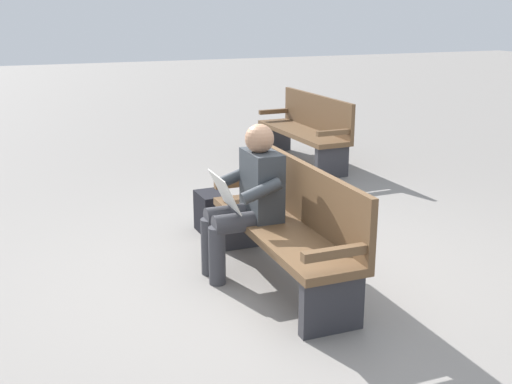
{
  "coord_description": "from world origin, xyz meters",
  "views": [
    {
      "loc": [
        -4.0,
        1.78,
        2.02
      ],
      "look_at": [
        0.14,
        0.15,
        0.7
      ],
      "focal_mm": 44.17,
      "sensor_mm": 36.0,
      "label": 1
    }
  ],
  "objects_px": {
    "bench_near": "(290,225)",
    "backpack": "(212,213)",
    "bench_far": "(307,129)",
    "person_seated": "(248,196)"
  },
  "relations": [
    {
      "from": "bench_near",
      "to": "backpack",
      "type": "distance_m",
      "value": 1.31
    },
    {
      "from": "bench_far",
      "to": "bench_near",
      "type": "bearing_deg",
      "value": 150.5
    },
    {
      "from": "person_seated",
      "to": "bench_far",
      "type": "xyz_separation_m",
      "value": [
        3.1,
        -2.01,
        -0.17
      ]
    },
    {
      "from": "backpack",
      "to": "person_seated",
      "type": "bearing_deg",
      "value": 178.63
    },
    {
      "from": "bench_near",
      "to": "bench_far",
      "type": "distance_m",
      "value": 3.81
    },
    {
      "from": "bench_near",
      "to": "person_seated",
      "type": "xyz_separation_m",
      "value": [
        0.27,
        0.23,
        0.17
      ]
    },
    {
      "from": "person_seated",
      "to": "bench_far",
      "type": "bearing_deg",
      "value": -32.67
    },
    {
      "from": "backpack",
      "to": "bench_far",
      "type": "bearing_deg",
      "value": -43.29
    },
    {
      "from": "backpack",
      "to": "bench_far",
      "type": "height_order",
      "value": "bench_far"
    },
    {
      "from": "person_seated",
      "to": "backpack",
      "type": "distance_m",
      "value": 1.09
    }
  ]
}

